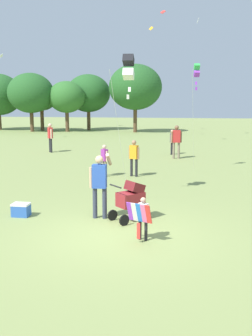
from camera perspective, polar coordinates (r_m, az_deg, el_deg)
ground_plane at (r=9.01m, az=-1.31°, el=-9.71°), size 120.00×120.00×0.00m
treeline_distant at (r=37.94m, az=-1.35°, el=11.03°), size 43.74×7.13×6.43m
child_with_butterfly_kite at (r=8.42m, az=2.43°, el=-6.97°), size 0.58×0.44×0.97m
person_adult_flyer at (r=9.92m, az=-3.94°, el=-1.90°), size 0.54×0.51×1.73m
stroller at (r=9.80m, az=0.78°, el=-4.37°), size 0.98×0.97×1.03m
kite_adult_black at (r=11.83m, az=0.36°, el=14.67°), size 0.33×2.26×4.40m
kite_orange_delta at (r=16.71m, az=10.45°, el=13.90°), size 0.35×2.88×4.56m
person_red_shirt at (r=23.18m, az=-11.17°, el=4.78°), size 0.39×0.47×1.70m
person_sitting_far at (r=20.38m, az=7.50°, el=4.27°), size 0.55×0.31×1.76m
person_couple_left at (r=15.44m, az=1.19°, el=1.92°), size 0.45×0.30×1.47m
person_kid_running at (r=15.51m, az=-3.21°, el=1.53°), size 0.32×0.32×1.29m
person_back_turned at (r=21.95m, az=6.84°, el=4.15°), size 0.23×0.45×1.41m
cooler_box at (r=10.63m, az=-15.31°, el=-5.99°), size 0.45×0.33×0.35m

